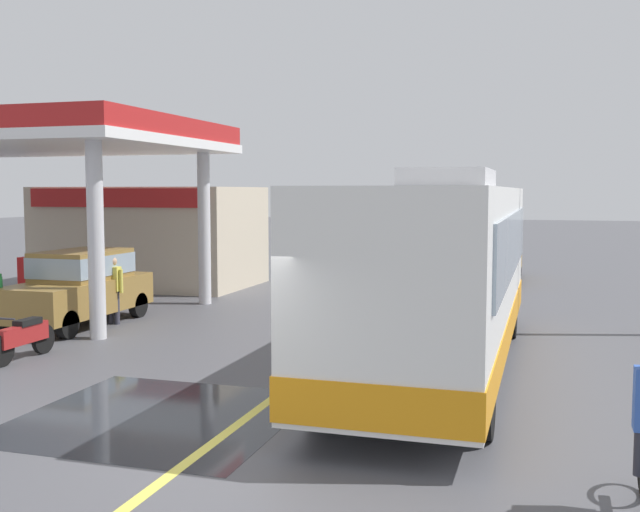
{
  "coord_description": "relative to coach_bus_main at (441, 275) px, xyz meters",
  "views": [
    {
      "loc": [
        4.09,
        -8.29,
        3.26
      ],
      "look_at": [
        -1.5,
        10.0,
        1.6
      ],
      "focal_mm": 41.98,
      "sensor_mm": 36.0,
      "label": 1
    }
  ],
  "objects": [
    {
      "name": "lane_divider_stripe",
      "position": [
        -2.22,
        9.58,
        -1.72
      ],
      "size": [
        0.16,
        50.0,
        0.01
      ],
      "primitive_type": "cube",
      "color": "#D8CC4C",
      "rests_on": "ground"
    },
    {
      "name": "motorcycle_parked_forecourt",
      "position": [
        -7.8,
        -1.75,
        -1.28
      ],
      "size": [
        0.55,
        1.8,
        0.92
      ],
      "color": "black",
      "rests_on": "ground"
    },
    {
      "name": "car_at_pump",
      "position": [
        -9.0,
        1.85,
        -0.71
      ],
      "size": [
        1.7,
        4.2,
        1.82
      ],
      "color": "olive",
      "rests_on": "ground"
    },
    {
      "name": "pedestrian_near_pump",
      "position": [
        -8.3,
        2.19,
        -0.79
      ],
      "size": [
        0.55,
        0.22,
        1.66
      ],
      "color": "#33333F",
      "rests_on": "ground"
    },
    {
      "name": "car_trailing_behind_bus",
      "position": [
        0.08,
        14.57,
        -0.71
      ],
      "size": [
        1.7,
        4.2,
        1.82
      ],
      "color": "olive",
      "rests_on": "ground"
    },
    {
      "name": "gas_station_roadside",
      "position": [
        -11.32,
        7.38,
        0.91
      ],
      "size": [
        9.1,
        11.95,
        5.1
      ],
      "color": "#B21E1E",
      "rests_on": "ground"
    },
    {
      "name": "ground",
      "position": [
        -2.22,
        14.58,
        -1.72
      ],
      "size": [
        120.0,
        120.0,
        0.0
      ],
      "primitive_type": "plane",
      "color": "#4C4C51"
    },
    {
      "name": "minibus_opposing_lane",
      "position": [
        -4.76,
        19.04,
        -0.25
      ],
      "size": [
        2.04,
        6.13,
        2.44
      ],
      "color": "teal",
      "rests_on": "ground"
    },
    {
      "name": "wet_puddle_patch",
      "position": [
        -3.49,
        -4.25,
        -1.72
      ],
      "size": [
        3.83,
        3.77,
        0.01
      ],
      "primitive_type": "cube",
      "color": "#26282D",
      "rests_on": "ground"
    },
    {
      "name": "coach_bus_main",
      "position": [
        0.0,
        0.0,
        0.0
      ],
      "size": [
        2.6,
        11.04,
        3.69
      ],
      "color": "white",
      "rests_on": "ground"
    }
  ]
}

